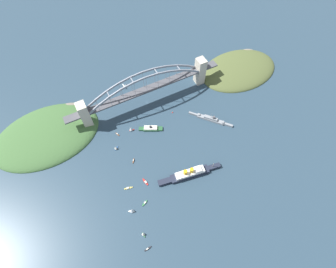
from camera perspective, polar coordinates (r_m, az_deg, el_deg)
The scene contains 19 objects.
ground_plane at distance 450.38m, azimuth -4.71°, elevation 7.15°, with size 1400.00×1400.00×0.00m, color #283D4C.
harbor_arch_bridge at distance 428.32m, azimuth -4.98°, elevation 9.60°, with size 271.37×17.03×66.43m.
headland_west_shore at distance 520.32m, azimuth 15.51°, elevation 13.69°, with size 150.98×102.57×23.73m.
headland_east_shore at distance 452.93m, azimuth -25.15°, elevation -0.10°, with size 168.10×118.33×27.07m.
ocean_liner at distance 374.49m, azimuth 4.82°, elevation -8.77°, with size 95.07×23.00×18.59m.
naval_cruiser at distance 428.85m, azimuth 9.52°, elevation 3.31°, with size 51.99×58.95×17.53m.
harbor_ferry_steamer at distance 414.22m, azimuth -3.84°, elevation 1.24°, with size 37.43×23.85×7.95m.
seaplane_taxiing_near_bridge at distance 476.15m, azimuth -9.66°, elevation 10.46°, with size 8.68×10.75×5.05m.
small_boat_0 at distance 351.96m, azimuth -5.56°, elevation -21.30°, with size 4.43×7.23×8.04m.
small_boat_1 at distance 364.58m, azimuth -5.20°, elevation -15.06°, with size 9.91×5.71×2.03m.
small_boat_2 at distance 414.51m, azimuth -8.28°, elevation 1.15°, with size 8.50×5.26×10.04m.
small_boat_3 at distance 401.46m, azimuth -11.56°, elevation -3.02°, with size 7.29×5.98×8.24m.
small_boat_4 at distance 351.76m, azimuth -4.53°, elevation -24.13°, with size 10.15×2.40×2.14m.
small_boat_5 at distance 359.54m, azimuth -8.08°, elevation -16.53°, with size 8.47×6.60×10.13m.
small_boat_6 at distance 417.27m, azimuth -11.20°, elevation -0.05°, with size 3.93×7.84×2.14m.
small_boat_7 at distance 374.13m, azimuth -8.84°, elevation -11.81°, with size 12.15×4.17×2.23m.
small_boat_8 at distance 390.00m, azimuth -7.72°, elevation -5.94°, with size 5.36×7.34×2.22m.
small_boat_9 at distance 374.48m, azimuth -5.05°, elevation -10.59°, with size 4.48×12.45×2.24m.
channel_marker_buoy at distance 433.92m, azimuth 1.02°, elevation 4.91°, with size 2.20×2.20×2.75m.
Camera 1 is at (97.26, 268.25, 348.46)m, focal length 27.37 mm.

